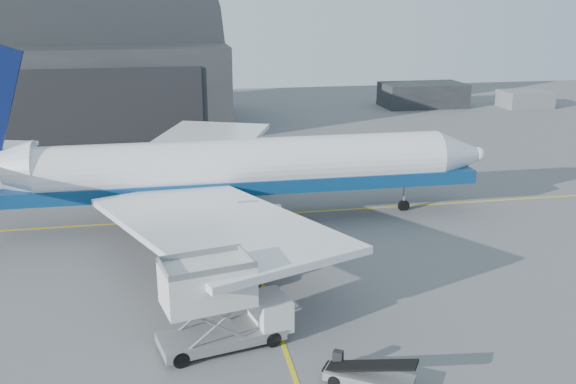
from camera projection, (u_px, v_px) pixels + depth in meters
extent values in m
plane|color=#565659|center=(278.00, 329.00, 36.84)|extent=(200.00, 200.00, 0.00)
cube|color=yellow|center=(238.00, 216.00, 55.62)|extent=(80.00, 0.25, 0.02)
cube|color=yellow|center=(284.00, 346.00, 34.95)|extent=(0.25, 40.00, 0.02)
cube|color=black|center=(50.00, 86.00, 92.22)|extent=(50.00, 28.00, 12.00)
cube|color=black|center=(32.00, 109.00, 79.27)|extent=(42.00, 0.40, 9.50)
cube|color=black|center=(422.00, 106.00, 111.27)|extent=(14.00, 8.00, 4.00)
cube|color=slate|center=(524.00, 107.00, 110.54)|extent=(8.00, 6.00, 2.80)
cylinder|color=white|center=(247.00, 165.00, 53.34)|extent=(33.47, 4.46, 4.46)
cone|color=white|center=(458.00, 155.00, 56.69)|extent=(4.09, 4.46, 4.46)
sphere|color=white|center=(478.00, 154.00, 57.02)|extent=(1.30, 1.30, 1.30)
cube|color=black|center=(447.00, 150.00, 56.33)|extent=(2.42, 2.05, 0.65)
cube|color=navy|center=(248.00, 182.00, 53.76)|extent=(39.04, 4.51, 1.12)
cube|color=white|center=(213.00, 223.00, 42.47)|extent=(17.14, 22.79, 1.36)
cube|color=white|center=(196.00, 148.00, 63.43)|extent=(17.14, 22.79, 1.36)
cylinder|color=gray|center=(248.00, 223.00, 46.89)|extent=(4.83, 2.51, 2.51)
cylinder|color=gray|center=(228.00, 171.00, 60.87)|extent=(4.83, 2.51, 2.51)
cylinder|color=#A5A5AA|center=(404.00, 196.00, 56.86)|extent=(0.26, 0.26, 2.60)
cylinder|color=black|center=(404.00, 206.00, 57.12)|extent=(1.02, 0.33, 1.02)
cylinder|color=black|center=(230.00, 227.00, 51.48)|extent=(1.21, 0.42, 1.21)
cylinder|color=black|center=(223.00, 205.00, 57.06)|extent=(1.21, 0.42, 1.21)
cube|color=slate|center=(221.00, 336.00, 34.84)|extent=(7.11, 4.09, 0.56)
cube|color=silver|center=(270.00, 311.00, 35.69)|extent=(2.31, 2.89, 1.78)
cube|color=black|center=(284.00, 304.00, 35.93)|extent=(0.56, 2.08, 1.00)
cube|color=silver|center=(207.00, 285.00, 33.66)|extent=(5.18, 3.75, 2.23)
cylinder|color=black|center=(273.00, 339.00, 34.85)|extent=(0.94, 0.52, 0.89)
cylinder|color=black|center=(258.00, 320.00, 36.90)|extent=(0.94, 0.52, 0.89)
cylinder|color=black|center=(181.00, 359.00, 32.89)|extent=(0.94, 0.52, 0.89)
cylinder|color=black|center=(170.00, 338.00, 34.94)|extent=(0.94, 0.52, 0.89)
cube|color=black|center=(232.00, 276.00, 42.38)|extent=(4.55, 3.42, 0.91)
cube|color=silver|center=(240.00, 266.00, 42.06)|extent=(1.93, 2.18, 0.91)
cylinder|color=black|center=(250.00, 286.00, 41.27)|extent=(0.98, 0.63, 0.91)
cylinder|color=black|center=(256.00, 273.00, 43.18)|extent=(0.98, 0.63, 0.91)
cylinder|color=black|center=(207.00, 284.00, 41.66)|extent=(0.98, 0.63, 0.91)
cylinder|color=black|center=(215.00, 271.00, 43.57)|extent=(0.98, 0.63, 0.91)
cube|color=slate|center=(369.00, 378.00, 31.30)|extent=(4.43, 3.56, 0.44)
cube|color=black|center=(370.00, 366.00, 31.10)|extent=(4.41, 3.29, 1.25)
cube|color=black|center=(338.00, 356.00, 32.26)|extent=(0.62, 0.59, 0.59)
cylinder|color=black|center=(404.00, 380.00, 31.40)|extent=(0.63, 0.52, 0.59)
cylinder|color=black|center=(334.00, 381.00, 31.29)|extent=(0.63, 0.52, 0.59)
cylinder|color=black|center=(342.00, 367.00, 32.51)|extent=(0.63, 0.52, 0.59)
cube|color=#DB4706|center=(178.00, 285.00, 42.28)|extent=(0.40, 0.40, 0.03)
cone|color=#DB4706|center=(178.00, 282.00, 42.20)|extent=(0.40, 0.40, 0.58)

